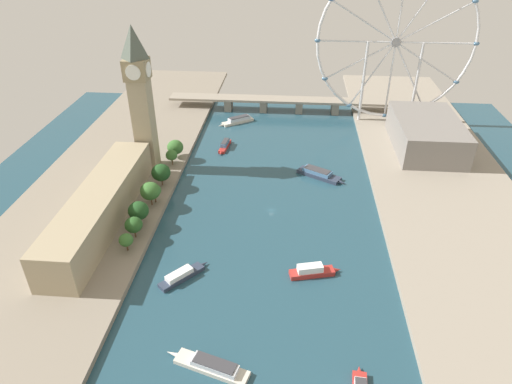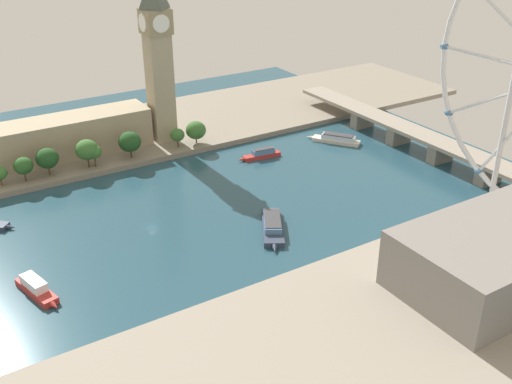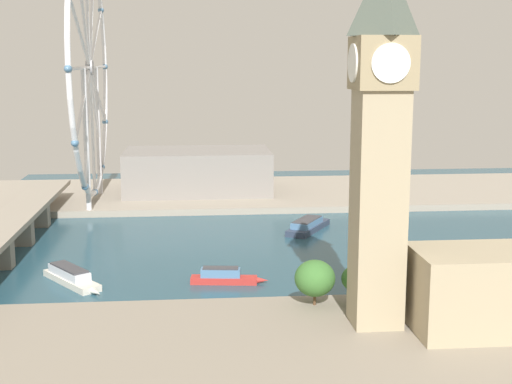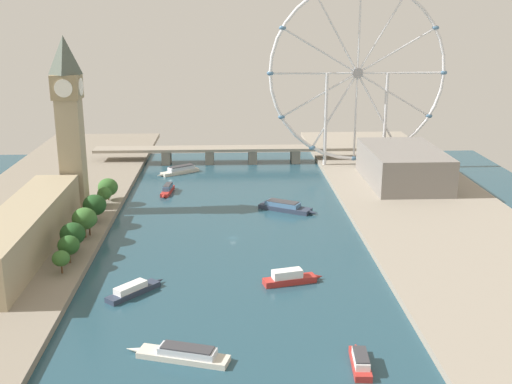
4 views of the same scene
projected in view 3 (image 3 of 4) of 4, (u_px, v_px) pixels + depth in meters
The scene contains 10 objects.
ground_plane at pixel (432, 246), 271.12m from camera, with size 384.98×384.98×0.00m, color #234756.
riverbank_right at pixel (365, 192), 376.16m from camera, with size 90.00×520.00×3.00m, color gray.
clock_tower at pixel (380, 138), 174.28m from camera, with size 15.07×15.07×92.00m.
tree_row_embankment at pixel (497, 270), 199.75m from camera, with size 12.61×113.46×14.71m.
ferris_wheel at pixel (90, 69), 331.41m from camera, with size 122.90×3.20×124.09m.
riverside_hall at pixel (198, 171), 365.76m from camera, with size 44.14×73.82×21.64m, color gray.
river_bridge at pixel (3, 233), 255.75m from camera, with size 196.98×15.62×11.54m.
tour_boat_1 at pixel (308, 225), 295.72m from camera, with size 32.50×22.20×5.19m.
tour_boat_4 at pixel (71, 277), 225.07m from camera, with size 28.36×22.16×5.20m.
tour_boat_6 at pixel (224, 277), 225.26m from camera, with size 7.13×24.73×5.20m.
Camera 3 is at (-255.99, 89.99, 69.15)m, focal length 49.98 mm.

